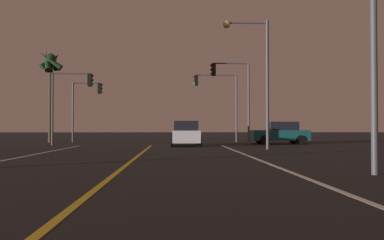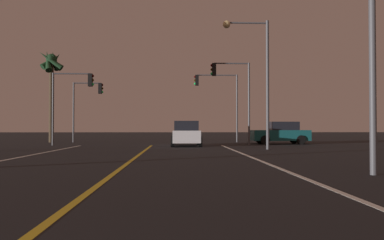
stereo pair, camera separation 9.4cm
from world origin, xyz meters
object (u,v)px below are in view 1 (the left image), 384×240
(traffic_light_far_left, at_px, (87,98))
(traffic_light_near_left, at_px, (73,91))
(street_lamp_right_far, at_px, (256,66))
(palm_tree_left_far, at_px, (51,68))
(traffic_light_far_right, at_px, (216,92))
(car_crossing_side, at_px, (280,133))
(street_lamp_right_near, at_px, (350,1))
(car_ahead_far, at_px, (186,134))
(traffic_light_near_right, at_px, (231,85))

(traffic_light_far_left, bearing_deg, traffic_light_near_left, -88.04)
(street_lamp_right_far, relative_size, palm_tree_left_far, 0.94)
(traffic_light_far_right, bearing_deg, car_crossing_side, 140.19)
(traffic_light_far_left, distance_m, street_lamp_right_near, 26.05)
(palm_tree_left_far, bearing_deg, street_lamp_right_near, -56.53)
(traffic_light_near_left, distance_m, street_lamp_right_far, 13.18)
(traffic_light_far_right, relative_size, street_lamp_right_far, 0.78)
(car_ahead_far, relative_size, street_lamp_right_near, 0.60)
(car_ahead_far, height_order, street_lamp_right_far, street_lamp_right_far)
(palm_tree_left_far, bearing_deg, car_ahead_far, -30.39)
(traffic_light_far_right, xyz_separation_m, street_lamp_right_far, (1.12, -11.06, 0.48))
(traffic_light_near_left, bearing_deg, car_ahead_far, -8.40)
(traffic_light_near_left, xyz_separation_m, palm_tree_left_far, (-3.25, 5.40, 2.43))
(traffic_light_near_right, height_order, traffic_light_far_left, traffic_light_near_right)
(traffic_light_far_left, xyz_separation_m, street_lamp_right_near, (12.11, -23.05, 0.92))
(traffic_light_far_left, bearing_deg, traffic_light_far_right, 0.00)
(traffic_light_far_left, relative_size, palm_tree_left_far, 0.64)
(palm_tree_left_far, bearing_deg, traffic_light_far_right, 0.42)
(car_crossing_side, distance_m, palm_tree_left_far, 19.67)
(car_crossing_side, distance_m, traffic_light_near_right, 5.64)
(car_crossing_side, xyz_separation_m, traffic_light_near_right, (-4.04, -1.73, 3.53))
(traffic_light_far_left, height_order, street_lamp_right_far, street_lamp_right_far)
(street_lamp_right_near, bearing_deg, traffic_light_far_left, -62.27)
(car_ahead_far, distance_m, traffic_light_near_left, 8.59)
(car_ahead_far, relative_size, street_lamp_right_far, 0.58)
(street_lamp_right_near, distance_m, palm_tree_left_far, 27.55)
(car_crossing_side, xyz_separation_m, traffic_light_far_right, (-4.52, 3.77, 3.51))
(traffic_light_near_left, xyz_separation_m, traffic_light_far_right, (10.79, 5.50, 0.52))
(car_ahead_far, height_order, traffic_light_far_left, traffic_light_far_left)
(car_crossing_side, xyz_separation_m, street_lamp_right_near, (-3.38, -19.28, 3.86))
(car_crossing_side, relative_size, traffic_light_near_left, 0.84)
(street_lamp_right_near, xyz_separation_m, street_lamp_right_far, (-0.01, 11.98, 0.14))
(palm_tree_left_far, bearing_deg, traffic_light_near_left, -58.99)
(car_ahead_far, relative_size, traffic_light_far_right, 0.74)
(street_lamp_right_near, height_order, street_lamp_right_far, street_lamp_right_far)
(traffic_light_far_right, distance_m, traffic_light_far_left, 10.99)
(palm_tree_left_far, bearing_deg, traffic_light_near_right, -20.40)
(traffic_light_near_left, xyz_separation_m, street_lamp_right_near, (11.92, -17.55, 0.86))
(traffic_light_near_right, relative_size, traffic_light_far_left, 1.17)
(car_ahead_far, relative_size, traffic_light_far_left, 0.85)
(traffic_light_near_left, relative_size, traffic_light_far_right, 0.88)
(traffic_light_near_right, distance_m, street_lamp_right_near, 17.56)
(car_ahead_far, distance_m, traffic_light_far_right, 8.05)
(traffic_light_near_right, distance_m, traffic_light_far_left, 12.72)
(car_crossing_side, height_order, traffic_light_near_right, traffic_light_near_right)
(palm_tree_left_far, bearing_deg, street_lamp_right_far, -35.88)
(street_lamp_right_far, bearing_deg, traffic_light_far_left, -42.44)
(car_crossing_side, bearing_deg, traffic_light_far_right, -39.81)
(traffic_light_near_right, bearing_deg, street_lamp_right_far, 96.61)
(car_crossing_side, bearing_deg, palm_tree_left_far, -11.17)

